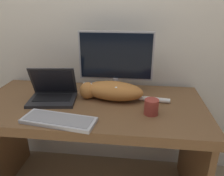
% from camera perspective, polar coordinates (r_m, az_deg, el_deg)
% --- Properties ---
extents(wall_back, '(6.40, 0.06, 2.60)m').
position_cam_1_polar(wall_back, '(1.73, -3.27, 18.93)').
color(wall_back, silver).
rests_on(wall_back, ground_plane).
extents(desk, '(1.50, 0.72, 0.76)m').
position_cam_1_polar(desk, '(1.53, -5.39, -9.11)').
color(desk, brown).
rests_on(desk, ground_plane).
extents(monitor, '(0.52, 0.24, 0.44)m').
position_cam_1_polar(monitor, '(1.53, 1.00, 6.44)').
color(monitor, '#B2B2B7').
rests_on(monitor, desk).
extents(laptop, '(0.33, 0.26, 0.22)m').
position_cam_1_polar(laptop, '(1.52, -15.20, -1.48)').
color(laptop, '#232326').
rests_on(laptop, desk).
extents(external_keyboard, '(0.43, 0.21, 0.02)m').
position_cam_1_polar(external_keyboard, '(1.26, -13.75, -8.16)').
color(external_keyboard, '#BCBCC1').
rests_on(external_keyboard, desk).
extents(cat, '(0.61, 0.23, 0.13)m').
position_cam_1_polar(cat, '(1.47, -0.21, -0.63)').
color(cat, '#C67A38').
rests_on(cat, desk).
extents(coffee_mug, '(0.08, 0.08, 0.09)m').
position_cam_1_polar(coffee_mug, '(1.31, 10.24, -4.89)').
color(coffee_mug, '#9E382D').
rests_on(coffee_mug, desk).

